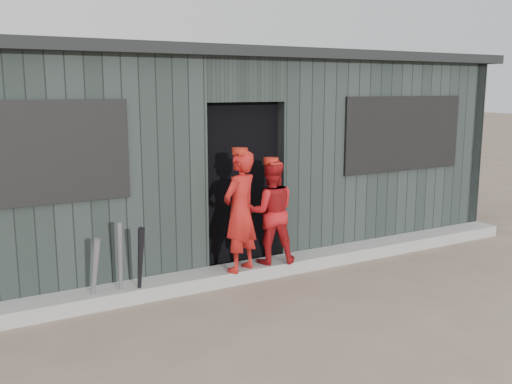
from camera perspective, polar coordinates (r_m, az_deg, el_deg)
ground at (r=5.31m, az=9.99°, el=-13.80°), size 80.00×80.00×0.00m
curb at (r=6.68m, az=-0.09°, el=-7.81°), size 8.00×0.36×0.15m
bat_left at (r=5.80m, az=-15.84°, el=-7.89°), size 0.11×0.28×0.76m
bat_mid at (r=5.89m, az=-13.42°, el=-6.92°), size 0.08×0.17×0.87m
bat_right at (r=5.86m, az=-11.51°, el=-7.17°), size 0.10×0.32×0.83m
player_red_left at (r=6.25m, az=-1.61°, el=-1.94°), size 0.58×0.50×1.35m
player_red_right at (r=6.57m, az=1.48°, el=-1.99°), size 0.71×0.63×1.20m
player_grey_back at (r=7.32m, az=1.55°, el=-1.46°), size 0.74×0.59×1.31m
dugout at (r=7.90m, az=-6.17°, el=3.99°), size 8.30×3.30×2.62m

